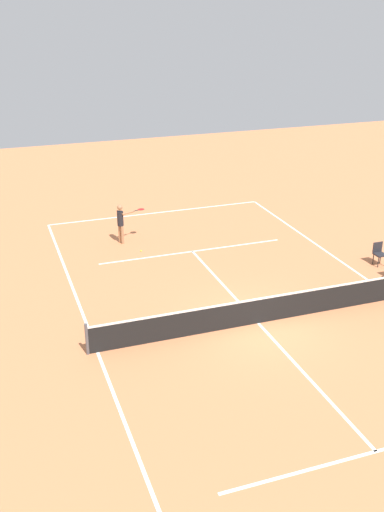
% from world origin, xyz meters
% --- Properties ---
extents(ground_plane, '(60.00, 60.00, 0.00)m').
position_xyz_m(ground_plane, '(0.00, 0.00, 0.00)').
color(ground_plane, '#D37A4C').
extents(court_lines, '(11.20, 24.60, 0.01)m').
position_xyz_m(court_lines, '(0.00, 0.00, 0.00)').
color(court_lines, white).
rests_on(court_lines, ground).
extents(tennis_net, '(11.80, 0.10, 1.07)m').
position_xyz_m(tennis_net, '(0.00, 0.00, 0.50)').
color(tennis_net, '#4C4C51').
rests_on(tennis_net, ground).
extents(player_serving, '(1.35, 0.59, 1.82)m').
position_xyz_m(player_serving, '(2.66, -8.76, 1.10)').
color(player_serving, '#9E704C').
rests_on(player_serving, ground).
extents(tennis_ball, '(0.07, 0.07, 0.07)m').
position_xyz_m(tennis_ball, '(2.13, -7.49, 0.03)').
color(tennis_ball, '#CCE033').
rests_on(tennis_ball, ground).
extents(courtside_chair_mid, '(0.44, 0.46, 0.95)m').
position_xyz_m(courtside_chair_mid, '(-6.82, -2.84, 0.53)').
color(courtside_chair_mid, '#262626').
rests_on(courtside_chair_mid, ground).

